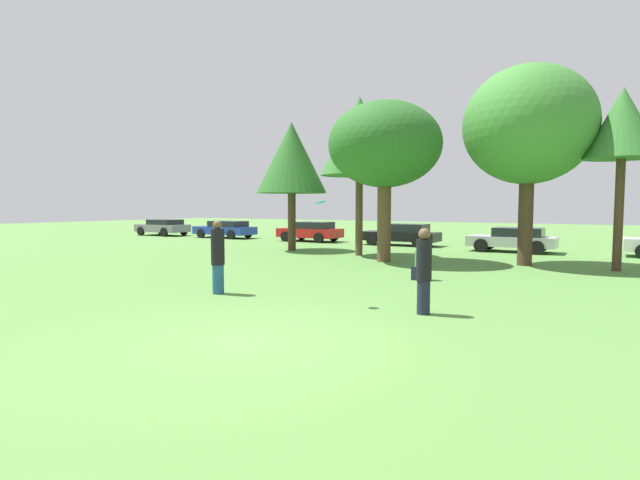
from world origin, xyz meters
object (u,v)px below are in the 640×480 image
Objects in this scene: parked_car_black at (401,234)px; parked_car_red at (311,231)px; person_thrower at (218,257)px; bystander_sitting at (420,265)px; tree_0 at (292,158)px; tree_1 at (360,137)px; parked_car_silver at (513,239)px; tree_2 at (385,146)px; parked_car_grey at (163,227)px; tree_4 at (623,125)px; frisbee at (321,203)px; person_catcher at (424,270)px; tree_3 at (528,126)px; parked_car_blue at (225,229)px.

parked_car_red is at bearing 0.35° from parked_car_black.
person_thrower reaches higher than bystander_sitting.
tree_1 is at bearing -6.74° from tree_0.
tree_0 is (-8.76, 6.00, 4.11)m from bystander_sitting.
tree_1 is at bearing 43.15° from parked_car_silver.
tree_2 is at bearing -40.60° from tree_1.
tree_0 is at bearing 58.10° from parked_car_black.
parked_car_grey reaches higher than parked_car_silver.
parked_car_silver is (12.08, -0.86, -0.02)m from parked_car_red.
tree_2 is at bearing -169.31° from tree_4.
person_thrower is 0.26× the size of tree_1.
frisbee is 9.13m from tree_2.
bystander_sitting is 6.35m from tree_2.
tree_2 is (-2.19, 8.56, 2.30)m from frisbee.
tree_2 is at bearing 137.15° from parked_car_red.
frisbee is at bearing 146.09° from parked_car_grey.
frisbee is at bearing 1.98° from person_catcher.
person_thrower reaches higher than person_catcher.
parked_car_silver is (-1.27, 5.39, -4.52)m from tree_3.
frisbee reaches higher than bystander_sitting.
parked_car_blue is 1.11× the size of parked_car_silver.
parked_car_black is at bearing -178.56° from parked_car_blue.
person_thrower is at bearing -119.26° from tree_3.
tree_1 reaches higher than person_thrower.
frisbee reaches higher than parked_car_grey.
frisbee is at bearing -119.79° from tree_4.
bystander_sitting is 0.18× the size of tree_4.
parked_car_red is at bearing 136.94° from tree_2.
tree_4 is (9.88, -0.15, -0.35)m from tree_1.
tree_3 reaches higher than frisbee.
tree_4 is at bearing -114.25° from person_catcher.
person_thrower is 0.47× the size of parked_car_red.
person_thrower is 0.30× the size of tree_4.
person_catcher is 12.61m from tree_1.
frisbee is 0.04× the size of tree_4.
parked_car_grey is 0.94× the size of parked_car_black.
tree_1 is (-4.12, 10.21, 2.98)m from frisbee.
tree_3 is 15.41m from parked_car_red.
parked_car_silver is at bearing 69.28° from person_thrower.
parked_car_red reaches higher than parked_car_grey.
tree_1 is 2.63m from tree_2.
frisbee is 17.06m from parked_car_black.
parked_car_black is (6.01, 0.01, -0.00)m from parked_car_red.
parked_car_black is at bearing -179.65° from parked_car_red.
parked_car_black is at bearing 90.74° from person_thrower.
parked_car_grey is (-19.16, 5.56, -4.62)m from tree_1.
parked_car_grey is at bearing 2.01° from parked_car_black.
tree_0 is (-10.37, 10.41, 3.66)m from person_catcher.
tree_4 is 1.55× the size of parked_car_silver.
tree_2 reaches higher than tree_4.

